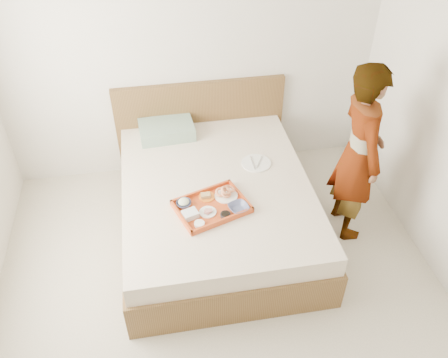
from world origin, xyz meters
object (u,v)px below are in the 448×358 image
Objects in this scene: bed at (216,206)px; dinner_plate at (256,163)px; tray at (212,206)px; person at (359,154)px.

dinner_plate is (0.39, 0.20, 0.27)m from bed.
bed is 0.51m from dinner_plate.
tray reaches higher than dinner_plate.
dinner_plate is at bearing 66.55° from person.
person reaches higher than bed.
tray is at bearing -105.45° from bed.
person reaches higher than dinner_plate.
dinner_plate is at bearing 27.88° from tray.
tray is 0.69m from dinner_plate.
bed is at bearing 83.95° from person.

